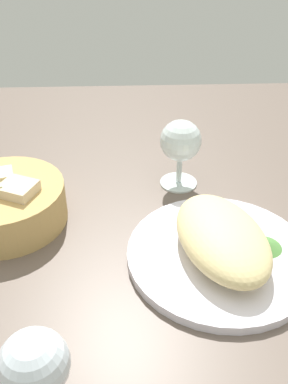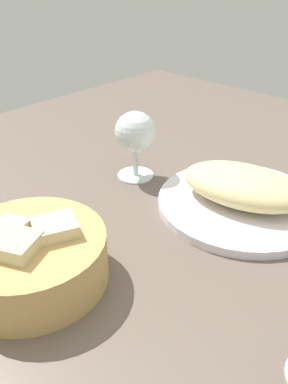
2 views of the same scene
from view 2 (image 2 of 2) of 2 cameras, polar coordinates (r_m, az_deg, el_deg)
The scene contains 6 objects.
ground_plane at distance 60.66cm, azimuth 8.01°, elevation -7.55°, with size 140.00×140.00×2.00cm, color #64554C.
plate at distance 68.35cm, azimuth 13.32°, elevation -1.59°, with size 26.87×26.87×1.40cm, color white.
omelette at distance 66.65cm, azimuth 13.66°, elevation 0.88°, with size 19.86×11.88×5.38cm, color beige.
lettuce_garnish at distance 73.19cm, azimuth 15.68°, elevation 1.48°, with size 5.04×5.04×1.09cm, color #4B813A.
bread_basket at distance 53.08cm, azimuth -15.53°, elevation -8.78°, with size 19.20×19.20×8.25cm.
wine_glass_near at distance 72.75cm, azimuth -1.25°, elevation 7.97°, with size 7.26×7.26×12.44cm.
Camera 2 is at (-25.95, 40.29, 36.19)cm, focal length 38.22 mm.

